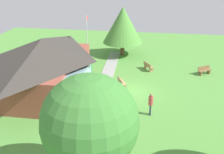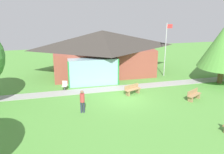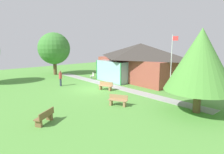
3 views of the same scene
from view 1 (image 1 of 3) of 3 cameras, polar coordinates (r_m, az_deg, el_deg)
name	(u,v)px [view 1 (image 1 of 3)]	position (r m, az deg, el deg)	size (l,w,h in m)	color
ground_plane	(130,91)	(24.65, 3.83, -2.98)	(44.00, 44.00, 0.00)	#54933D
pavilion	(46,64)	(24.84, -13.49, 2.69)	(11.34, 7.43, 4.66)	brown
footpath	(102,89)	(24.96, -2.09, -2.56)	(22.11, 1.30, 0.03)	#999993
flagpole	(87,39)	(29.63, -5.14, 7.82)	(0.64, 0.08, 5.55)	silver
bench_front_right	(204,70)	(29.65, 18.49, 1.28)	(1.22, 1.48, 0.84)	brown
bench_mid_right	(148,67)	(29.43, 7.48, 2.15)	(1.52, 1.14, 0.84)	#9E7A51
bench_rear_near_path	(121,83)	(25.35, 1.95, -1.17)	(1.55, 0.99, 0.84)	#9E7A51
patio_chair_west	(83,112)	(20.72, -6.07, -7.14)	(0.54, 0.54, 0.86)	beige
visitor_strolling_lawn	(151,103)	(20.78, 7.97, -5.25)	(0.34, 0.34, 1.74)	#2D3347
tree_west_hedge	(90,122)	(12.98, -4.58, -9.27)	(4.62, 4.62, 6.19)	brown
tree_east_hedge	(123,25)	(33.14, 2.24, 10.67)	(4.70, 4.70, 5.84)	brown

